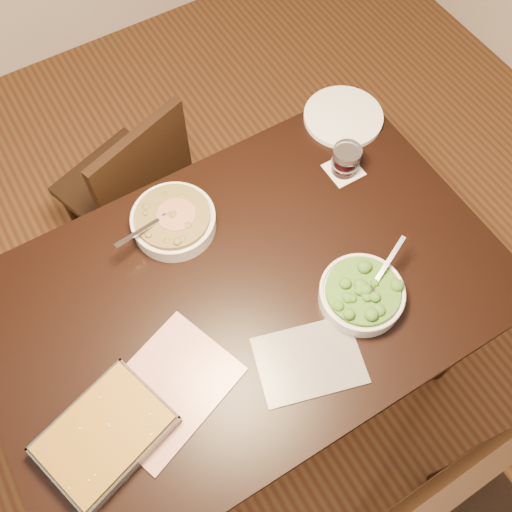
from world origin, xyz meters
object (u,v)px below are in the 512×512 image
table (246,304)px  wine_tumbler (346,160)px  broccoli_bowl (362,294)px  chair_far (133,187)px  stew_bowl (174,220)px  baking_dish (105,435)px  dinner_plate (343,117)px

table → wine_tumbler: wine_tumbler is taller
broccoli_bowl → chair_far: size_ratio=0.30×
broccoli_bowl → chair_far: broccoli_bowl is taller
stew_bowl → wine_tumbler: wine_tumbler is taller
table → baking_dish: baking_dish is taller
baking_dish → dinner_plate: 1.18m
wine_tumbler → table: bearing=-157.4°
broccoli_bowl → chair_far: (-0.33, 0.86, -0.32)m
dinner_plate → chair_far: chair_far is taller
broccoli_bowl → wine_tumbler: wine_tumbler is taller
stew_bowl → wine_tumbler: bearing=-9.3°
table → stew_bowl: stew_bowl is taller
stew_bowl → wine_tumbler: 0.54m
stew_bowl → baking_dish: size_ratio=0.77×
dinner_plate → table: bearing=-148.1°
wine_tumbler → chair_far: size_ratio=0.11×
stew_bowl → chair_far: stew_bowl is taller
stew_bowl → broccoli_bowl: size_ratio=1.06×
table → dinner_plate: size_ratio=5.53×
dinner_plate → baking_dish: bearing=-153.7°
wine_tumbler → dinner_plate: bearing=55.3°
table → chair_far: size_ratio=1.70×
dinner_plate → stew_bowl: bearing=-172.8°
stew_bowl → broccoli_bowl: 0.56m
broccoli_bowl → baking_dish: size_ratio=0.73×
stew_bowl → broccoli_bowl: bearing=-54.9°
table → dinner_plate: (0.58, 0.36, 0.10)m
stew_bowl → wine_tumbler: size_ratio=2.80×
dinner_plate → wine_tumbler: bearing=-124.7°
wine_tumbler → stew_bowl: bearing=170.7°
baking_dish → chair_far: bearing=47.6°
table → baking_dish: 0.52m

